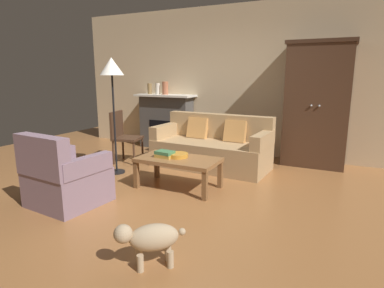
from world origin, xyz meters
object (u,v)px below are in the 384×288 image
at_px(fireplace, 166,121).
at_px(floor_lamp, 112,73).
at_px(side_chair_wooden, 123,134).
at_px(dog, 150,238).
at_px(armchair_near_left, 65,179).
at_px(book_stack, 165,154).
at_px(armoire, 317,105).
at_px(mantel_vase_cream, 158,89).
at_px(fruit_bowl, 178,155).
at_px(mantel_vase_bronze, 150,89).
at_px(mantel_vase_terracotta, 165,88).
at_px(coffee_table, 178,162).
at_px(couch, 212,148).

relative_size(fireplace, floor_lamp, 0.71).
relative_size(side_chair_wooden, dog, 1.89).
relative_size(armchair_near_left, dog, 1.85).
distance_m(book_stack, side_chair_wooden, 1.55).
relative_size(armoire, mantel_vase_cream, 9.13).
relative_size(fruit_bowl, mantel_vase_bronze, 1.24).
bearing_deg(floor_lamp, book_stack, -12.46).
bearing_deg(fireplace, mantel_vase_terracotta, -90.00).
xyz_separation_m(mantel_vase_bronze, dog, (2.50, -3.82, -0.98)).
bearing_deg(floor_lamp, side_chair_wooden, 117.84).
bearing_deg(coffee_table, mantel_vase_bronze, 131.03).
bearing_deg(coffee_table, book_stack, -166.37).
height_order(fireplace, couch, fireplace).
relative_size(coffee_table, book_stack, 4.32).
bearing_deg(fireplace, floor_lamp, -83.50).
bearing_deg(fruit_bowl, armoire, 52.09).
xyz_separation_m(fireplace, couch, (1.43, -0.93, -0.25)).
height_order(coffee_table, armchair_near_left, armchair_near_left).
xyz_separation_m(mantel_vase_bronze, side_chair_wooden, (0.30, -1.33, -0.72)).
relative_size(fruit_bowl, armchair_near_left, 0.31).
xyz_separation_m(fruit_bowl, mantel_vase_bronze, (-1.79, 2.04, 0.78)).
bearing_deg(couch, dog, -76.72).
height_order(fireplace, fruit_bowl, fireplace).
distance_m(fruit_bowl, mantel_vase_terracotta, 2.61).
bearing_deg(armoire, side_chair_wooden, -157.33).
bearing_deg(armoire, mantel_vase_bronze, 178.97).
distance_m(mantel_vase_cream, floor_lamp, 1.96).
bearing_deg(coffee_table, mantel_vase_cream, 127.75).
xyz_separation_m(coffee_table, armchair_near_left, (-0.92, -1.11, -0.05)).
xyz_separation_m(fireplace, floor_lamp, (0.22, -1.92, 0.97)).
bearing_deg(fruit_bowl, side_chair_wooden, 154.48).
xyz_separation_m(coffee_table, dog, (0.69, -1.74, -0.12)).
bearing_deg(mantel_vase_bronze, couch, -26.59).
relative_size(mantel_vase_terracotta, dog, 0.55).
distance_m(armoire, floor_lamp, 3.33).
height_order(side_chair_wooden, floor_lamp, floor_lamp).
bearing_deg(fireplace, coffee_table, -55.71).
bearing_deg(armoire, mantel_vase_cream, 178.90).
relative_size(couch, mantel_vase_bronze, 8.88).
bearing_deg(floor_lamp, fireplace, 96.50).
relative_size(couch, coffee_table, 1.78).
distance_m(book_stack, mantel_vase_bronze, 2.78).
relative_size(couch, mantel_vase_terracotta, 7.45).
xyz_separation_m(mantel_vase_cream, armchair_near_left, (0.69, -3.19, -0.92)).
bearing_deg(side_chair_wooden, mantel_vase_cream, 94.18).
bearing_deg(armoire, fruit_bowl, -127.91).
height_order(mantel_vase_cream, side_chair_wooden, mantel_vase_cream).
distance_m(armoire, coffee_table, 2.61).
bearing_deg(armchair_near_left, book_stack, 55.45).
xyz_separation_m(coffee_table, book_stack, (-0.18, -0.04, 0.10)).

